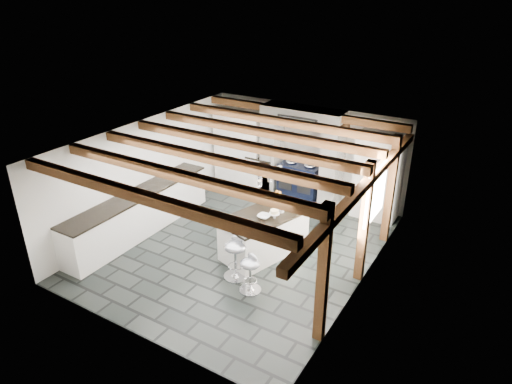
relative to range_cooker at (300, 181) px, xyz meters
The scene contains 6 objects.
ground 2.72m from the range_cooker, 90.00° to the right, with size 6.00×6.00×0.00m, color black.
room_shell 1.52m from the range_cooker, 115.80° to the right, with size 6.00×6.03×6.00m.
range_cooker is the anchor object (origin of this frame).
kitchen_island 2.70m from the range_cooker, 79.08° to the right, with size 1.40×1.95×1.16m.
bar_stool_near 3.94m from the range_cooker, 76.48° to the right, with size 0.45×0.45×0.72m.
bar_stool_far 3.65m from the range_cooker, 82.47° to the right, with size 0.46×0.46×0.84m.
Camera 1 is at (4.38, -6.74, 4.99)m, focal length 32.00 mm.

